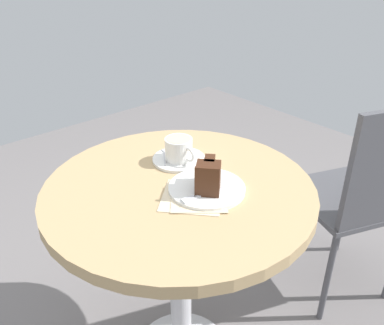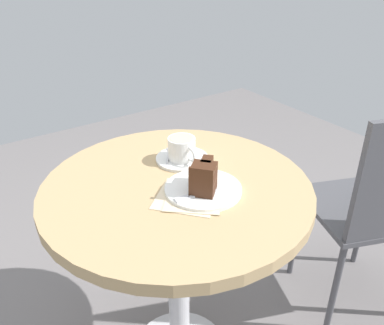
% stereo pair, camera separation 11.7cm
% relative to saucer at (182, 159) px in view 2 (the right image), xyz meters
% --- Properties ---
extents(cafe_table, '(0.76, 0.76, 0.72)m').
position_rel_saucer_xyz_m(cafe_table, '(0.11, -0.09, -0.12)').
color(cafe_table, tan).
rests_on(cafe_table, ground).
extents(saucer, '(0.16, 0.16, 0.01)m').
position_rel_saucer_xyz_m(saucer, '(0.00, 0.00, 0.00)').
color(saucer, white).
rests_on(saucer, cafe_table).
extents(coffee_cup, '(0.11, 0.08, 0.07)m').
position_rel_saucer_xyz_m(coffee_cup, '(0.01, -0.01, 0.04)').
color(coffee_cup, white).
rests_on(coffee_cup, saucer).
extents(teaspoon, '(0.09, 0.07, 0.00)m').
position_rel_saucer_xyz_m(teaspoon, '(-0.05, -0.02, 0.01)').
color(teaspoon, silver).
rests_on(teaspoon, saucer).
extents(cake_plate, '(0.21, 0.21, 0.01)m').
position_rel_saucer_xyz_m(cake_plate, '(0.18, -0.05, 0.00)').
color(cake_plate, white).
rests_on(cake_plate, cafe_table).
extents(cake_slice, '(0.10, 0.10, 0.09)m').
position_rel_saucer_xyz_m(cake_slice, '(0.20, -0.06, 0.05)').
color(cake_slice, '#422619').
rests_on(cake_slice, cake_plate).
extents(fork, '(0.04, 0.16, 0.00)m').
position_rel_saucer_xyz_m(fork, '(0.21, -0.09, 0.01)').
color(fork, silver).
rests_on(fork, cake_plate).
extents(napkin, '(0.23, 0.23, 0.00)m').
position_rel_saucer_xyz_m(napkin, '(0.19, -0.10, -0.00)').
color(napkin, beige).
rests_on(napkin, cafe_table).
extents(cafe_chair, '(0.49, 0.49, 0.88)m').
position_rel_saucer_xyz_m(cafe_chair, '(0.34, 0.60, -0.21)').
color(cafe_chair, '#4C4C51').
rests_on(cafe_chair, ground).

